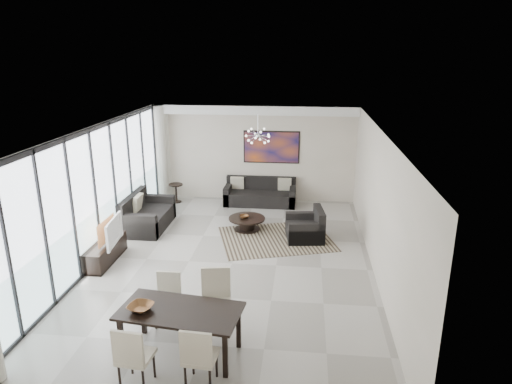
# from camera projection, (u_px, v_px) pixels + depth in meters

# --- Properties ---
(room_shell) EXTENTS (6.00, 9.00, 2.90)m
(room_shell) POSITION_uv_depth(u_px,v_px,m) (253.00, 201.00, 9.41)
(room_shell) COLOR #A8A39B
(room_shell) RESTS_ON ground
(window_wall) EXTENTS (0.37, 8.95, 2.90)m
(window_wall) POSITION_uv_depth(u_px,v_px,m) (99.00, 195.00, 9.75)
(window_wall) COLOR silver
(window_wall) RESTS_ON floor
(soffit) EXTENTS (5.98, 0.40, 0.26)m
(soffit) POSITION_uv_depth(u_px,v_px,m) (254.00, 110.00, 13.14)
(soffit) COLOR white
(soffit) RESTS_ON room_shell
(painting) EXTENTS (1.68, 0.04, 0.98)m
(painting) POSITION_uv_depth(u_px,v_px,m) (271.00, 147.00, 13.59)
(painting) COLOR #BB4F1A
(painting) RESTS_ON room_shell
(chandelier) EXTENTS (0.66, 0.66, 0.71)m
(chandelier) POSITION_uv_depth(u_px,v_px,m) (258.00, 136.00, 11.53)
(chandelier) COLOR silver
(chandelier) RESTS_ON room_shell
(rug) EXTENTS (3.11, 2.70, 0.01)m
(rug) POSITION_uv_depth(u_px,v_px,m) (276.00, 239.00, 11.17)
(rug) COLOR black
(rug) RESTS_ON floor
(coffee_table) EXTENTS (0.94, 0.94, 0.33)m
(coffee_table) POSITION_uv_depth(u_px,v_px,m) (247.00, 223.00, 11.69)
(coffee_table) COLOR black
(coffee_table) RESTS_ON floor
(bowl_coffee) EXTENTS (0.28, 0.28, 0.07)m
(bowl_coffee) POSITION_uv_depth(u_px,v_px,m) (244.00, 217.00, 11.61)
(bowl_coffee) COLOR brown
(bowl_coffee) RESTS_ON coffee_table
(sofa_main) EXTENTS (2.10, 0.86, 0.77)m
(sofa_main) POSITION_uv_depth(u_px,v_px,m) (260.00, 195.00, 13.65)
(sofa_main) COLOR black
(sofa_main) RESTS_ON floor
(loveseat) EXTENTS (0.98, 1.75, 0.87)m
(loveseat) POSITION_uv_depth(u_px,v_px,m) (146.00, 217.00, 11.82)
(loveseat) COLOR black
(loveseat) RESTS_ON floor
(armchair) EXTENTS (0.98, 1.02, 0.77)m
(armchair) POSITION_uv_depth(u_px,v_px,m) (306.00, 229.00, 11.10)
(armchair) COLOR black
(armchair) RESTS_ON floor
(side_table) EXTENTS (0.42, 0.42, 0.57)m
(side_table) POSITION_uv_depth(u_px,v_px,m) (176.00, 190.00, 13.75)
(side_table) COLOR black
(side_table) RESTS_ON floor
(tv_console) EXTENTS (0.40, 1.43, 0.45)m
(tv_console) POSITION_uv_depth(u_px,v_px,m) (106.00, 252.00, 9.93)
(tv_console) COLOR black
(tv_console) RESTS_ON floor
(television) EXTENTS (0.23, 1.01, 0.57)m
(television) POSITION_uv_depth(u_px,v_px,m) (110.00, 231.00, 9.72)
(television) COLOR gray
(television) RESTS_ON tv_console
(dining_table) EXTENTS (1.90, 1.12, 0.75)m
(dining_table) POSITION_uv_depth(u_px,v_px,m) (180.00, 315.00, 6.78)
(dining_table) COLOR black
(dining_table) RESTS_ON floor
(dining_chair_sw) EXTENTS (0.48, 0.48, 0.96)m
(dining_chair_sw) POSITION_uv_depth(u_px,v_px,m) (132.00, 354.00, 6.10)
(dining_chair_sw) COLOR beige
(dining_chair_sw) RESTS_ON floor
(dining_chair_se) EXTENTS (0.47, 0.47, 0.95)m
(dining_chair_se) POSITION_uv_depth(u_px,v_px,m) (198.00, 354.00, 6.10)
(dining_chair_se) COLOR beige
(dining_chair_se) RESTS_ON floor
(dining_chair_nw) EXTENTS (0.41, 0.41, 0.88)m
(dining_chair_nw) POSITION_uv_depth(u_px,v_px,m) (168.00, 295.00, 7.66)
(dining_chair_nw) COLOR beige
(dining_chair_nw) RESTS_ON floor
(dining_chair_ne) EXTENTS (0.55, 0.55, 1.04)m
(dining_chair_ne) POSITION_uv_depth(u_px,v_px,m) (216.00, 295.00, 7.46)
(dining_chair_ne) COLOR beige
(dining_chair_ne) RESTS_ON floor
(bowl_dining) EXTENTS (0.44, 0.44, 0.09)m
(bowl_dining) POSITION_uv_depth(u_px,v_px,m) (141.00, 307.00, 6.74)
(bowl_dining) COLOR brown
(bowl_dining) RESTS_ON dining_table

